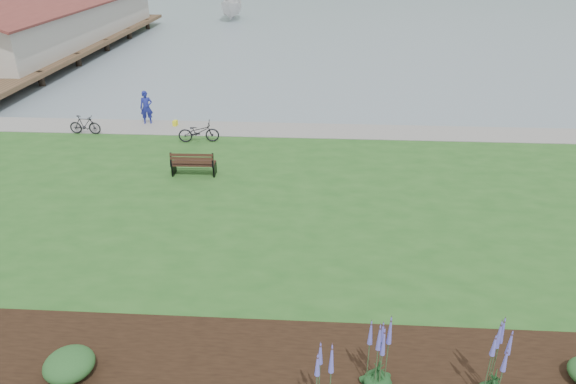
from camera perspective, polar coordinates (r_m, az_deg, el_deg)
name	(u,v)px	position (r m, az deg, el deg)	size (l,w,h in m)	color
ground	(249,198)	(20.45, -4.38, -0.72)	(600.00, 600.00, 0.00)	slate
lawn	(241,219)	(18.61, -5.20, -3.01)	(34.00, 20.00, 0.40)	#24551E
shoreline_path	(266,130)	(26.57, -2.47, 6.93)	(34.00, 2.20, 0.03)	gray
pier_pavilion	(62,21)	(51.27, -23.86, 17.01)	(8.00, 36.00, 5.40)	#4C3826
park_bench	(193,163)	(21.54, -10.49, 3.16)	(1.80, 0.76, 1.10)	black
person	(146,105)	(28.16, -15.50, 9.33)	(0.75, 0.52, 2.07)	navy
bicycle_a	(199,132)	(25.17, -9.89, 6.61)	(1.95, 0.68, 1.02)	black
bicycle_b	(85,125)	(27.78, -21.64, 6.96)	(1.59, 0.46, 0.96)	black
sailboat	(232,20)	(67.02, -6.19, 18.51)	(11.04, 11.24, 29.11)	silver
pannier	(175,123)	(27.70, -12.43, 7.46)	(0.18, 0.29, 0.31)	yellow
echium_1	(380,354)	(11.65, 10.18, -17.31)	(0.62, 0.62, 2.18)	#153C1B
echium_2	(498,367)	(12.08, 22.28, -17.59)	(0.62, 0.62, 2.11)	#153C1B
shrub_0	(69,364)	(13.15, -23.14, -17.21)	(1.13, 1.13, 0.57)	#1E4C21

